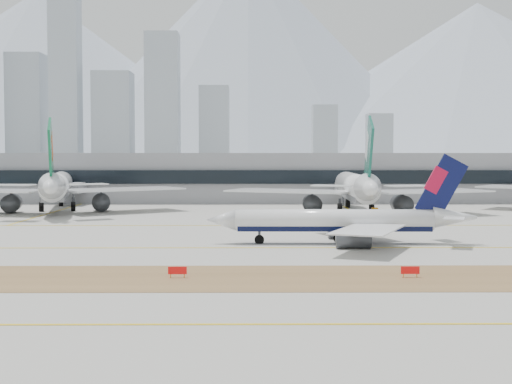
{
  "coord_description": "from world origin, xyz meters",
  "views": [
    {
      "loc": [
        4.38,
        -115.02,
        14.47
      ],
      "look_at": [
        5.4,
        18.0,
        7.5
      ],
      "focal_mm": 50.0,
      "sensor_mm": 36.0,
      "label": 1
    }
  ],
  "objects_px": {
    "taxiing_airliner": "(344,222)",
    "widebody_cathay": "(356,189)",
    "widebody_eva": "(57,188)",
    "terminal": "(237,176)"
  },
  "relations": [
    {
      "from": "taxiing_airliner",
      "to": "widebody_cathay",
      "type": "bearing_deg",
      "value": -99.4
    },
    {
      "from": "terminal",
      "to": "widebody_eva",
      "type": "bearing_deg",
      "value": -132.62
    },
    {
      "from": "taxiing_airliner",
      "to": "terminal",
      "type": "relative_size",
      "value": 0.16
    },
    {
      "from": "terminal",
      "to": "taxiing_airliner",
      "type": "bearing_deg",
      "value": -80.28
    },
    {
      "from": "widebody_cathay",
      "to": "widebody_eva",
      "type": "bearing_deg",
      "value": 86.93
    },
    {
      "from": "widebody_cathay",
      "to": "terminal",
      "type": "xyz_separation_m",
      "value": [
        -30.41,
        55.26,
        1.36
      ]
    },
    {
      "from": "taxiing_airliner",
      "to": "terminal",
      "type": "height_order",
      "value": "terminal"
    },
    {
      "from": "widebody_eva",
      "to": "taxiing_airliner",
      "type": "bearing_deg",
      "value": -147.68
    },
    {
      "from": "taxiing_airliner",
      "to": "widebody_eva",
      "type": "xyz_separation_m",
      "value": [
        -64.49,
        65.76,
        2.55
      ]
    },
    {
      "from": "widebody_eva",
      "to": "widebody_cathay",
      "type": "height_order",
      "value": "widebody_cathay"
    }
  ]
}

